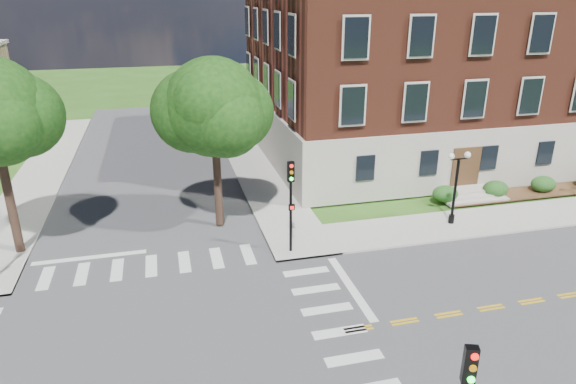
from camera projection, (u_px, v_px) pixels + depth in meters
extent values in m
plane|color=#2E5518|center=(152.00, 362.00, 18.60)|extent=(160.00, 160.00, 0.00)
cube|color=#3D3D3F|center=(152.00, 362.00, 18.60)|extent=(90.00, 12.00, 0.01)
cube|color=#3D3D3F|center=(152.00, 362.00, 18.60)|extent=(12.00, 90.00, 0.01)
cube|color=#9E9B93|center=(545.00, 214.00, 30.79)|extent=(34.00, 3.50, 0.12)
cube|color=#9E9B93|center=(250.00, 158.00, 41.09)|extent=(3.50, 34.00, 0.12)
cube|color=#9E9B93|center=(42.00, 174.00, 37.58)|extent=(3.50, 34.00, 0.12)
cube|color=silver|center=(351.00, 287.00, 23.30)|extent=(0.40, 5.50, 0.00)
cube|color=#B3AB9E|center=(442.00, 123.00, 43.08)|extent=(30.00, 20.00, 4.20)
cube|color=maroon|center=(453.00, 23.00, 40.15)|extent=(29.55, 19.70, 11.80)
cube|color=#472D19|center=(466.00, 168.00, 33.26)|extent=(2.00, 0.10, 2.80)
cylinder|color=black|center=(12.00, 208.00, 25.45)|extent=(0.44, 0.44, 4.76)
cylinder|color=black|center=(218.00, 190.00, 28.58)|extent=(0.44, 0.44, 4.12)
sphere|color=#0E340E|center=(214.00, 107.00, 26.87)|extent=(5.25, 5.25, 5.25)
cube|color=black|center=(470.00, 365.00, 11.99)|extent=(0.38, 0.32, 1.00)
cylinder|color=red|center=(475.00, 357.00, 11.75)|extent=(0.19, 0.11, 0.18)
cylinder|color=orange|center=(473.00, 368.00, 11.87)|extent=(0.19, 0.11, 0.18)
cylinder|color=#19E533|center=(471.00, 380.00, 11.99)|extent=(0.19, 0.11, 0.18)
cylinder|color=black|center=(291.00, 217.00, 25.63)|extent=(0.14, 0.14, 3.80)
cube|color=black|center=(291.00, 172.00, 24.75)|extent=(0.33, 0.24, 1.00)
cylinder|color=red|center=(292.00, 166.00, 24.51)|extent=(0.18, 0.06, 0.18)
cylinder|color=orange|center=(291.00, 172.00, 24.63)|extent=(0.18, 0.06, 0.18)
cylinder|color=#19E533|center=(291.00, 179.00, 24.75)|extent=(0.18, 0.06, 0.18)
cube|color=black|center=(292.00, 207.00, 25.25)|extent=(0.31, 0.14, 0.30)
cylinder|color=black|center=(451.00, 219.00, 29.39)|extent=(0.32, 0.32, 0.50)
cylinder|color=black|center=(455.00, 192.00, 28.79)|extent=(0.16, 0.16, 3.80)
cube|color=black|center=(459.00, 159.00, 28.07)|extent=(1.00, 0.06, 0.06)
sphere|color=white|center=(451.00, 156.00, 27.88)|extent=(0.36, 0.36, 0.36)
sphere|color=white|center=(468.00, 155.00, 28.11)|extent=(0.36, 0.36, 0.36)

